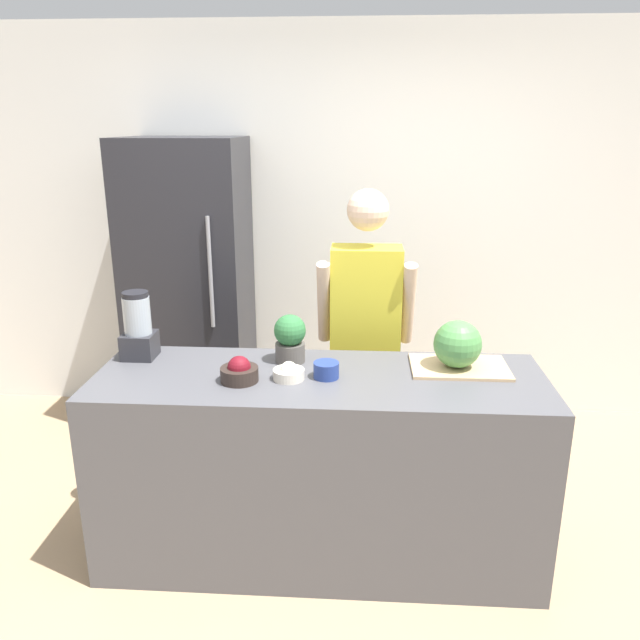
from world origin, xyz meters
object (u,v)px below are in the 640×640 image
Objects in this scene: person at (365,338)px; bowl_cherries at (239,372)px; potted_plant at (290,338)px; refrigerator at (190,289)px; bowl_cream at (289,373)px; watermelon at (458,344)px; bowl_small_blue at (326,370)px; blender at (138,328)px.

person reaches higher than bowl_cherries.
refrigerator is at bearing 124.60° from potted_plant.
bowl_cream is (-0.34, -0.70, 0.08)m from person.
bowl_small_blue is (-0.58, -0.13, -0.09)m from watermelon.
bowl_small_blue is 0.93m from blender.
watermelon reaches higher than bowl_cream.
bowl_small_blue is at bearing 9.79° from bowl_cream.
potted_plant reaches higher than bowl_small_blue.
blender is 1.42× the size of potted_plant.
blender is at bearing -87.03° from refrigerator.
watermelon reaches higher than bowl_small_blue.
bowl_cream is (-0.75, -0.16, -0.09)m from watermelon.
person reaches higher than potted_plant.
bowl_cream is 1.22× the size of bowl_small_blue.
person is at bearing -29.66° from refrigerator.
bowl_cream is 0.43× the size of blender.
refrigerator reaches higher than watermelon.
blender reaches higher than bowl_cream.
bowl_cream is 0.16m from bowl_small_blue.
refrigerator is 11.50× the size of bowl_cherries.
watermelon is 1.31× the size of bowl_cherries.
bowl_small_blue is 0.27m from potted_plant.
blender is (-0.90, 0.19, 0.11)m from bowl_small_blue.
blender is at bearing 177.69° from watermelon.
person is at bearing 53.86° from potted_plant.
bowl_cream is 0.78m from blender.
person is 0.70m from bowl_small_blue.
watermelon is at bearing -2.31° from blender.
person is 10.08× the size of bowl_cherries.
watermelon is 0.95× the size of potted_plant.
blender reaches higher than bowl_cherries.
refrigerator is at bearing 126.11° from bowl_small_blue.
person is 0.62m from potted_plant.
bowl_cherries is 1.20× the size of bowl_cream.
watermelon is at bearing 11.56° from bowl_cherries.
potted_plant is (0.78, -1.13, 0.08)m from refrigerator.
bowl_small_blue is 0.50× the size of potted_plant.
bowl_cherries is (-0.55, -0.73, 0.09)m from person.
person is 0.70m from watermelon.
watermelon is at bearing -52.66° from person.
person is 7.70× the size of watermelon.
person is 12.08× the size of bowl_cream.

